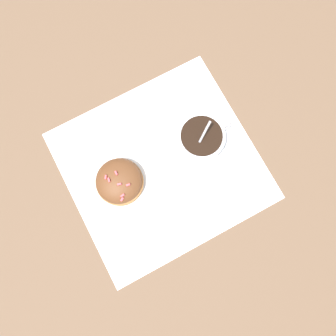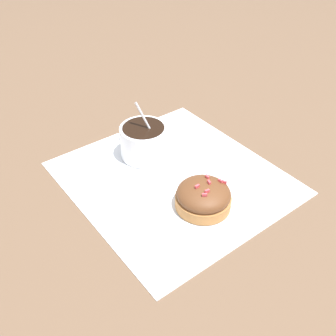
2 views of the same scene
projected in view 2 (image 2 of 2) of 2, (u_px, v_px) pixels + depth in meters
ground_plane at (173, 178)px, 0.65m from camera, size 3.00×3.00×0.00m
paper_napkin at (173, 178)px, 0.65m from camera, size 0.35×0.32×0.00m
coffee_cup at (145, 139)px, 0.68m from camera, size 0.10×0.08×0.10m
frosted_pastry at (203, 196)px, 0.58m from camera, size 0.08×0.08×0.04m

